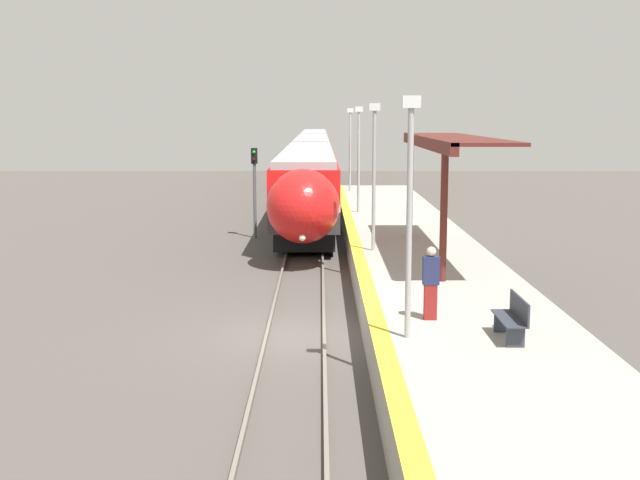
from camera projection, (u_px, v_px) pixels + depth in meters
ground_plane at (297, 337)px, 20.23m from camera, size 120.00×120.00×0.00m
rail_left at (268, 334)px, 20.22m from camera, size 0.08×90.00×0.15m
rail_right at (325, 334)px, 20.21m from camera, size 0.08×90.00×0.15m
train at (313, 158)px, 62.68m from camera, size 2.79×71.21×3.79m
platform_right at (454, 317)px, 20.14m from camera, size 4.60×64.00×1.03m
platform_bench at (514, 317)px, 16.20m from camera, size 0.44×1.50×0.89m
person_waiting at (432, 282)px, 17.74m from camera, size 0.36×0.22×1.65m
railway_signal at (256, 183)px, 36.06m from camera, size 0.28×0.28×4.06m
lamppost_near at (411, 200)px, 16.00m from camera, size 0.36×0.20×4.89m
lamppost_mid at (375, 166)px, 26.54m from camera, size 0.36×0.20×4.89m
lamppost_far at (360, 152)px, 37.07m from camera, size 0.36×0.20×4.89m
lamppost_farthest at (351, 143)px, 47.61m from camera, size 0.36×0.20×4.89m
station_canopy at (445, 145)px, 25.45m from camera, size 2.02×11.11×3.83m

